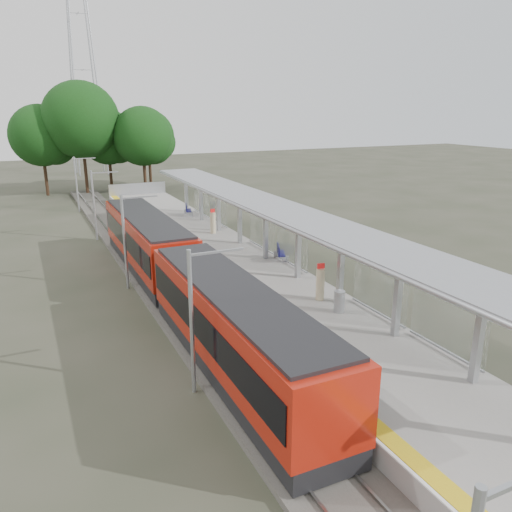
{
  "coord_description": "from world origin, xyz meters",
  "views": [
    {
      "loc": [
        -11.07,
        -8.48,
        9.98
      ],
      "look_at": [
        -0.18,
        14.74,
        2.3
      ],
      "focal_mm": 35.0,
      "sensor_mm": 36.0,
      "label": 1
    }
  ],
  "objects_px": {
    "train": "(180,273)",
    "bench_mid": "(280,252)",
    "info_pillar_near": "(320,284)",
    "info_pillar_far": "(213,223)",
    "bench_far": "(188,209)",
    "litter_bin": "(339,302)"
  },
  "relations": [
    {
      "from": "info_pillar_far",
      "to": "info_pillar_near",
      "type": "bearing_deg",
      "value": -101.81
    },
    {
      "from": "info_pillar_near",
      "to": "info_pillar_far",
      "type": "bearing_deg",
      "value": 103.09
    },
    {
      "from": "bench_mid",
      "to": "info_pillar_near",
      "type": "height_order",
      "value": "info_pillar_near"
    },
    {
      "from": "info_pillar_near",
      "to": "train",
      "type": "bearing_deg",
      "value": 160.6
    },
    {
      "from": "bench_mid",
      "to": "bench_far",
      "type": "height_order",
      "value": "bench_far"
    },
    {
      "from": "train",
      "to": "litter_bin",
      "type": "distance_m",
      "value": 7.94
    },
    {
      "from": "info_pillar_near",
      "to": "info_pillar_far",
      "type": "distance_m",
      "value": 14.72
    },
    {
      "from": "bench_mid",
      "to": "litter_bin",
      "type": "xyz_separation_m",
      "value": [
        -1.3,
        -8.26,
        -0.01
      ]
    },
    {
      "from": "train",
      "to": "litter_bin",
      "type": "bearing_deg",
      "value": -42.84
    },
    {
      "from": "bench_far",
      "to": "info_pillar_near",
      "type": "xyz_separation_m",
      "value": [
        -0.17,
        -21.54,
        0.27
      ]
    },
    {
      "from": "bench_far",
      "to": "info_pillar_near",
      "type": "bearing_deg",
      "value": -75.2
    },
    {
      "from": "info_pillar_near",
      "to": "info_pillar_far",
      "type": "xyz_separation_m",
      "value": [
        -0.03,
        14.72,
        -0.01
      ]
    },
    {
      "from": "train",
      "to": "info_pillar_far",
      "type": "distance_m",
      "value": 12.46
    },
    {
      "from": "train",
      "to": "info_pillar_far",
      "type": "xyz_separation_m",
      "value": [
        5.81,
        11.01,
        -0.26
      ]
    },
    {
      "from": "bench_mid",
      "to": "bench_far",
      "type": "relative_size",
      "value": 0.97
    },
    {
      "from": "bench_far",
      "to": "info_pillar_near",
      "type": "relative_size",
      "value": 0.83
    },
    {
      "from": "train",
      "to": "bench_mid",
      "type": "distance_m",
      "value": 7.69
    },
    {
      "from": "info_pillar_near",
      "to": "info_pillar_far",
      "type": "height_order",
      "value": "info_pillar_near"
    },
    {
      "from": "bench_far",
      "to": "litter_bin",
      "type": "xyz_separation_m",
      "value": [
        -0.21,
        -23.23,
        -0.02
      ]
    },
    {
      "from": "train",
      "to": "info_pillar_far",
      "type": "height_order",
      "value": "train"
    },
    {
      "from": "train",
      "to": "bench_mid",
      "type": "relative_size",
      "value": 18.69
    },
    {
      "from": "bench_far",
      "to": "litter_bin",
      "type": "height_order",
      "value": "litter_bin"
    }
  ]
}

